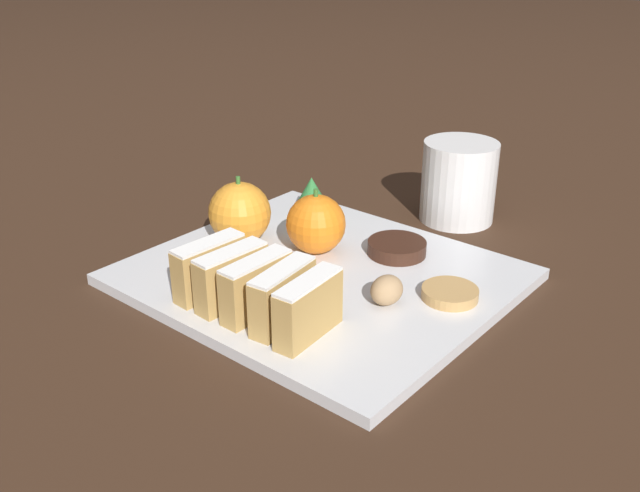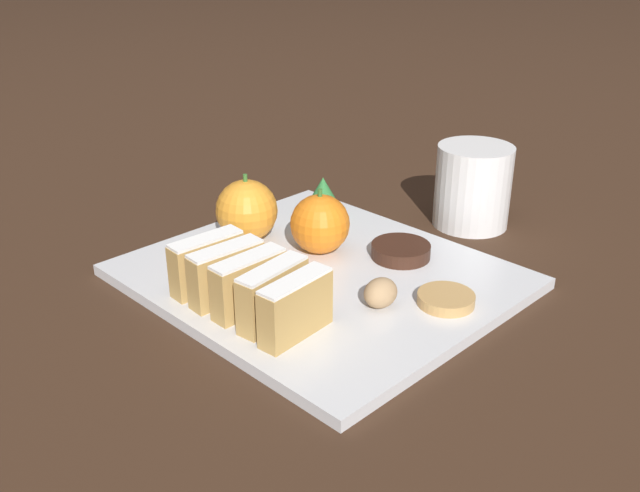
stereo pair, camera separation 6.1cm
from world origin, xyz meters
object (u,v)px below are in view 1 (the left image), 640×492
(walnut, at_px, (387,290))
(orange_near, at_px, (316,224))
(chocolate_cookie, at_px, (397,248))
(coffee_mug, at_px, (459,181))
(orange_far, at_px, (243,212))

(walnut, bearing_deg, orange_near, 70.17)
(walnut, relative_size, chocolate_cookie, 0.55)
(chocolate_cookie, bearing_deg, orange_near, 125.36)
(walnut, distance_m, coffee_mug, 0.27)
(walnut, bearing_deg, orange_far, 85.86)
(orange_far, xyz_separation_m, chocolate_cookie, (0.08, -0.16, -0.03))
(orange_far, xyz_separation_m, coffee_mug, (0.24, -0.14, 0.00))
(orange_near, relative_size, walnut, 2.07)
(orange_near, bearing_deg, orange_far, 110.41)
(orange_near, distance_m, walnut, 0.14)
(orange_far, bearing_deg, chocolate_cookie, -62.06)
(chocolate_cookie, relative_size, coffee_mug, 0.52)
(orange_far, bearing_deg, coffee_mug, -30.70)
(orange_far, height_order, walnut, orange_far)
(orange_far, height_order, chocolate_cookie, orange_far)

